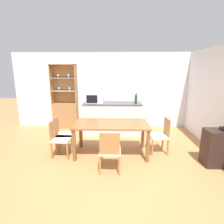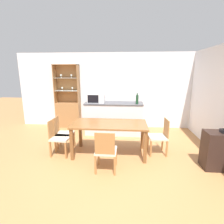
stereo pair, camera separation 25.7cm
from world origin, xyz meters
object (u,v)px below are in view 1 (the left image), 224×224
dining_chair_head_near (110,151)px  dining_chair_side_left_far (63,134)px  dining_chair_side_left_near (60,138)px  wine_bottle (136,99)px  dining_chair_side_right_far (160,135)px  dining_table (111,127)px  side_cabinet (218,148)px  microwave (95,98)px  display_cabinet (66,110)px

dining_chair_head_near → dining_chair_side_left_far: bearing=143.8°
dining_chair_side_left_near → wine_bottle: bearing=130.9°
dining_chair_side_right_far → wine_bottle: 1.43m
dining_chair_head_near → dining_table: bearing=90.3°
dining_chair_side_right_far → dining_chair_head_near: same height
dining_chair_side_right_far → side_cabinet: 1.22m
dining_chair_side_left_far → dining_chair_head_near: same height
dining_chair_side_right_far → microwave: (-1.73, 1.31, 0.70)m
wine_bottle → side_cabinet: wine_bottle is taller
dining_chair_side_right_far → dining_chair_head_near: size_ratio=1.00×
dining_chair_side_left_far → dining_chair_head_near: 1.46m
display_cabinet → microwave: (1.11, -0.55, 0.51)m
dining_chair_side_right_far → dining_chair_side_left_far: bearing=85.9°
dining_chair_side_left_near → microwave: microwave is taller
dining_chair_head_near → wine_bottle: bearing=71.4°
side_cabinet → microwave: bearing=145.9°
wine_bottle → side_cabinet: (1.55, -1.74, -0.74)m
dining_chair_head_near → wine_bottle: 2.26m
display_cabinet → dining_chair_head_near: display_cabinet is taller
microwave → dining_chair_side_left_near: bearing=-111.9°
dining_chair_side_left_near → side_cabinet: size_ratio=1.10×
dining_chair_side_left_far → dining_chair_side_right_far: 2.36m
dining_chair_side_left_near → microwave: bearing=162.0°
display_cabinet → dining_chair_head_near: 3.20m
display_cabinet → dining_table: size_ratio=1.26×
dining_table → side_cabinet: bearing=-11.4°
wine_bottle → dining_chair_head_near: bearing=-108.9°
dining_chair_head_near → side_cabinet: 2.27m
dining_chair_side_left_near → microwave: 1.83m
dining_chair_side_left_far → dining_chair_side_right_far: same height
dining_chair_side_left_far → dining_chair_head_near: size_ratio=1.00×
dining_chair_side_left_far → side_cabinet: (3.42, -0.58, -0.04)m
microwave → wine_bottle: size_ratio=1.58×
dining_chair_side_left_near → dining_chair_head_near: 1.33m
dining_chair_side_left_far → microwave: microwave is taller
dining_table → microwave: bearing=110.8°
display_cabinet → wine_bottle: (2.35, -0.71, 0.51)m
display_cabinet → dining_chair_side_right_far: 3.39m
dining_chair_side_left_near → dining_chair_head_near: size_ratio=1.00×
display_cabinet → dining_chair_head_near: (1.65, -2.74, -0.19)m
dining_table → dining_chair_side_left_near: bearing=-173.9°
display_cabinet → dining_chair_head_near: bearing=-58.9°
side_cabinet → dining_table: bearing=168.6°
dining_chair_side_left_near → dining_chair_head_near: same height
display_cabinet → dining_chair_side_left_near: 2.18m
dining_chair_side_right_far → microwave: 2.28m
microwave → dining_chair_head_near: bearing=-76.0°
dining_table → dining_chair_head_near: dining_chair_head_near is taller
dining_chair_side_left_far → display_cabinet: bearing=-169.9°
wine_bottle → side_cabinet: bearing=-48.3°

